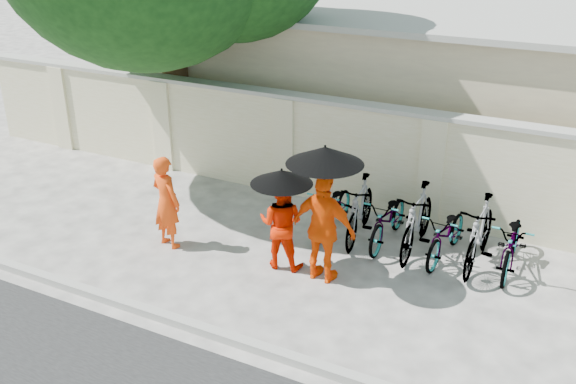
% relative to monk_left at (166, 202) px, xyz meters
% --- Properties ---
extents(ground, '(80.00, 80.00, 0.00)m').
position_rel_monk_left_xyz_m(ground, '(1.75, -0.17, -0.82)').
color(ground, beige).
extents(kerb, '(40.00, 0.16, 0.12)m').
position_rel_monk_left_xyz_m(kerb, '(1.75, -1.87, -0.76)').
color(kerb, '#A3A299').
rests_on(kerb, ground).
extents(compound_wall, '(20.00, 0.30, 2.00)m').
position_rel_monk_left_xyz_m(compound_wall, '(2.75, 3.03, 0.18)').
color(compound_wall, beige).
rests_on(compound_wall, ground).
extents(building_behind, '(14.00, 6.00, 3.20)m').
position_rel_monk_left_xyz_m(building_behind, '(3.75, 6.83, 0.78)').
color(building_behind, beige).
rests_on(building_behind, ground).
extents(monk_left, '(0.67, 0.52, 1.64)m').
position_rel_monk_left_xyz_m(monk_left, '(0.00, 0.00, 0.00)').
color(monk_left, '#FC460E').
rests_on(monk_left, ground).
extents(monk_center, '(0.82, 0.68, 1.53)m').
position_rel_monk_left_xyz_m(monk_center, '(2.07, 0.27, -0.06)').
color(monk_center, red).
rests_on(monk_center, ground).
extents(parasol_center, '(0.98, 0.98, 0.86)m').
position_rel_monk_left_xyz_m(parasol_center, '(2.12, 0.19, 0.79)').
color(parasol_center, black).
rests_on(parasol_center, ground).
extents(monk_right, '(1.09, 0.54, 1.80)m').
position_rel_monk_left_xyz_m(monk_right, '(2.85, 0.19, 0.08)').
color(monk_right, '#FF4E05').
rests_on(monk_right, ground).
extents(parasol_right, '(1.15, 1.15, 1.23)m').
position_rel_monk_left_xyz_m(parasol_right, '(2.87, 0.11, 1.30)').
color(parasol_right, black).
rests_on(parasol_right, ground).
extents(bike_0, '(0.63, 1.72, 0.90)m').
position_rel_monk_left_xyz_m(bike_0, '(2.32, 1.75, -0.37)').
color(bike_0, '#9E9EA6').
rests_on(bike_0, ground).
extents(bike_1, '(0.74, 1.88, 1.10)m').
position_rel_monk_left_xyz_m(bike_1, '(2.84, 1.76, -0.27)').
color(bike_1, '#9E9EA6').
rests_on(bike_1, ground).
extents(bike_2, '(0.60, 1.73, 0.91)m').
position_rel_monk_left_xyz_m(bike_2, '(3.36, 1.81, -0.37)').
color(bike_2, '#9E9EA6').
rests_on(bike_2, ground).
extents(bike_3, '(0.59, 1.93, 1.15)m').
position_rel_monk_left_xyz_m(bike_3, '(3.87, 1.75, -0.24)').
color(bike_3, '#9E9EA6').
rests_on(bike_3, ground).
extents(bike_4, '(0.73, 1.72, 0.88)m').
position_rel_monk_left_xyz_m(bike_4, '(4.39, 1.74, -0.38)').
color(bike_4, '#9E9EA6').
rests_on(bike_4, ground).
extents(bike_5, '(0.56, 1.90, 1.14)m').
position_rel_monk_left_xyz_m(bike_5, '(4.91, 1.76, -0.25)').
color(bike_5, '#9E9EA6').
rests_on(bike_5, ground).
extents(bike_6, '(0.69, 1.81, 0.94)m').
position_rel_monk_left_xyz_m(bike_6, '(5.42, 1.85, -0.35)').
color(bike_6, '#9E9EA6').
rests_on(bike_6, ground).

